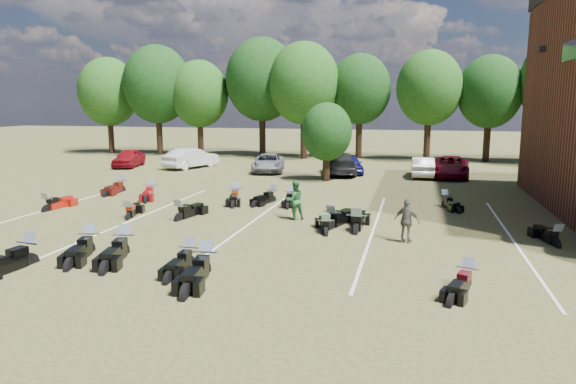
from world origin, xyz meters
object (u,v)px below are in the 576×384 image
(car_0, at_px, (129,158))
(person_grey, at_px, (407,221))
(motorcycle_7, at_px, (48,211))
(motorcycle_14, at_px, (122,191))
(car_4, at_px, (350,164))
(person_green, at_px, (295,200))
(motorcycle_0, at_px, (29,265))
(motorcycle_3, at_px, (189,266))

(car_0, distance_m, person_grey, 27.39)
(motorcycle_7, distance_m, motorcycle_14, 5.58)
(car_4, bearing_deg, person_grey, -92.56)
(motorcycle_7, bearing_deg, car_0, -64.59)
(person_grey, relative_size, motorcycle_14, 0.70)
(car_0, height_order, person_green, person_green)
(car_0, relative_size, motorcycle_7, 1.88)
(motorcycle_0, relative_size, motorcycle_14, 1.10)
(motorcycle_0, bearing_deg, person_grey, 31.01)
(motorcycle_0, xyz_separation_m, motorcycle_3, (4.80, 1.09, 0.00))
(car_4, bearing_deg, motorcycle_14, -153.30)
(person_grey, bearing_deg, person_green, -9.50)
(car_0, xyz_separation_m, motorcycle_7, (5.25, -15.71, -0.69))
(car_4, distance_m, motorcycle_7, 19.98)
(motorcycle_7, bearing_deg, person_green, -167.66)
(motorcycle_0, relative_size, motorcycle_3, 1.18)
(person_green, distance_m, motorcycle_0, 10.30)
(person_grey, bearing_deg, car_4, -56.82)
(motorcycle_0, distance_m, motorcycle_3, 4.92)
(person_green, xyz_separation_m, person_grey, (4.66, -2.61, -0.05))
(person_grey, distance_m, motorcycle_7, 16.11)
(person_grey, bearing_deg, motorcycle_7, 14.25)
(person_green, relative_size, person_grey, 1.06)
(car_4, xyz_separation_m, motorcycle_3, (-2.12, -21.92, -0.64))
(car_0, xyz_separation_m, motorcycle_3, (14.93, -21.51, -0.69))
(car_4, distance_m, person_grey, 18.15)
(person_grey, bearing_deg, motorcycle_0, 45.41)
(person_green, relative_size, motorcycle_3, 0.80)
(car_4, bearing_deg, person_green, -107.70)
(motorcycle_0, bearing_deg, car_4, 78.58)
(motorcycle_0, distance_m, motorcycle_7, 8.45)
(car_4, distance_m, motorcycle_0, 24.04)
(car_0, xyz_separation_m, person_grey, (21.27, -17.25, 0.09))
(person_green, distance_m, motorcycle_7, 11.44)
(car_4, relative_size, motorcycle_14, 1.67)
(motorcycle_0, xyz_separation_m, motorcycle_7, (-4.88, 6.89, 0.00))
(car_4, xyz_separation_m, person_grey, (4.22, -17.65, 0.15))
(motorcycle_3, height_order, motorcycle_14, motorcycle_14)
(person_green, distance_m, motorcycle_14, 11.90)
(motorcycle_7, bearing_deg, motorcycle_14, -86.90)
(car_4, relative_size, person_grey, 2.39)
(motorcycle_3, bearing_deg, person_grey, 30.94)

